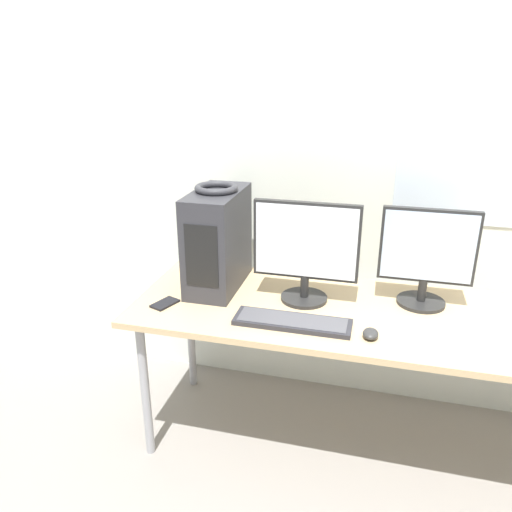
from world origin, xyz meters
The scene contains 9 objects.
wall_back centered at (0.00, 0.84, 1.35)m, with size 8.00×0.07×2.70m.
desk centered at (0.00, 0.35, 0.67)m, with size 2.54×0.71×0.72m.
pc_tower centered at (-0.96, 0.46, 0.94)m, with size 0.21×0.43×0.46m.
headphones centered at (-0.96, 0.46, 1.19)m, with size 0.19×0.19×0.03m.
monitor_main centered at (-0.54, 0.40, 0.96)m, with size 0.46×0.21×0.45m.
monitor_right_near centered at (-0.04, 0.49, 0.94)m, with size 0.39×0.21×0.43m.
keyboard centered at (-0.55, 0.17, 0.73)m, with size 0.47×0.14×0.02m.
mouse centered at (-0.24, 0.14, 0.73)m, with size 0.06×0.08×0.03m.
cell_phone centered at (-1.12, 0.20, 0.72)m, with size 0.11×0.14×0.01m.
Camera 1 is at (-0.24, -1.59, 1.70)m, focal length 35.00 mm.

